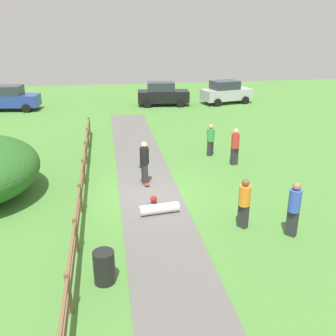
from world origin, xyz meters
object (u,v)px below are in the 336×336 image
at_px(parked_car_black, 163,94).
at_px(parked_car_silver, 226,92).
at_px(skater_fallen, 159,208).
at_px(parked_car_blue, 10,98).
at_px(skateboard_loose, 142,164).
at_px(trash_bin, 104,267).
at_px(bystander_blue, 294,206).
at_px(skater_riding, 144,161).
at_px(bystander_orange, 244,201).
at_px(bystander_green, 211,139).
at_px(bystander_red, 235,145).

height_order(parked_car_black, parked_car_silver, same).
xyz_separation_m(skater_fallen, parked_car_blue, (-8.99, 19.05, 0.76)).
bearing_deg(skateboard_loose, parked_car_black, 77.52).
relative_size(trash_bin, parked_car_silver, 0.20).
relative_size(trash_bin, skater_fallen, 0.62).
height_order(skateboard_loose, bystander_blue, bystander_blue).
bearing_deg(skateboard_loose, parked_car_silver, 58.68).
xyz_separation_m(bystander_blue, parked_car_black, (-0.91, 21.24, -0.06)).
relative_size(skater_riding, skater_fallen, 1.27).
bearing_deg(bystander_blue, parked_car_blue, 121.30).
bearing_deg(skater_fallen, parked_car_black, 80.97).
distance_m(skater_riding, parked_car_silver, 18.52).
bearing_deg(bystander_blue, bystander_orange, 150.52).
relative_size(skater_fallen, skateboard_loose, 1.75).
bearing_deg(skater_fallen, bystander_green, 59.22).
bearing_deg(bystander_orange, trash_bin, -154.62).
xyz_separation_m(trash_bin, bystander_orange, (4.53, 2.15, 0.50)).
height_order(bystander_blue, parked_car_blue, parked_car_blue).
distance_m(bystander_green, bystander_orange, 7.36).
xyz_separation_m(bystander_red, parked_car_blue, (-13.26, 14.68, -0.02)).
height_order(parked_car_silver, parked_car_blue, same).
relative_size(skater_riding, bystander_orange, 1.07).
distance_m(bystander_blue, parked_car_silver, 21.71).
xyz_separation_m(trash_bin, parked_car_black, (4.96, 22.64, 0.51)).
bearing_deg(parked_car_blue, parked_car_silver, -0.06).
bearing_deg(bystander_red, skater_fallen, -134.36).
bearing_deg(bystander_orange, parked_car_black, 88.80).
relative_size(skateboard_loose, parked_car_blue, 0.19).
distance_m(skater_riding, skater_fallen, 2.81).
xyz_separation_m(skater_riding, parked_car_black, (3.24, 16.37, -0.09)).
bearing_deg(bystander_red, parked_car_black, 94.84).
relative_size(bystander_green, bystander_red, 0.92).
xyz_separation_m(skater_riding, parked_car_blue, (-8.77, 16.37, -0.09)).
bearing_deg(skater_riding, skater_fallen, -85.45).
distance_m(bystander_blue, bystander_orange, 1.54).
height_order(skater_fallen, parked_car_silver, parked_car_silver).
height_order(bystander_orange, parked_car_silver, parked_car_silver).
bearing_deg(bystander_red, skater_riding, -159.31).
relative_size(bystander_green, parked_car_blue, 0.38).
xyz_separation_m(bystander_red, parked_car_black, (-1.24, 14.68, -0.02)).
relative_size(trash_bin, skater_riding, 0.49).
distance_m(skater_fallen, skateboard_loose, 4.95).
height_order(skateboard_loose, bystander_orange, bystander_orange).
relative_size(skateboard_loose, parked_car_silver, 0.18).
height_order(skater_riding, parked_car_silver, parked_car_silver).
bearing_deg(skateboard_loose, bystander_blue, -60.59).
xyz_separation_m(parked_car_black, parked_car_blue, (-12.01, 0.00, 0.00)).
relative_size(skater_riding, bystander_green, 1.12).
relative_size(skater_fallen, parked_car_blue, 0.33).
xyz_separation_m(bystander_blue, bystander_orange, (-1.34, 0.76, -0.07)).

